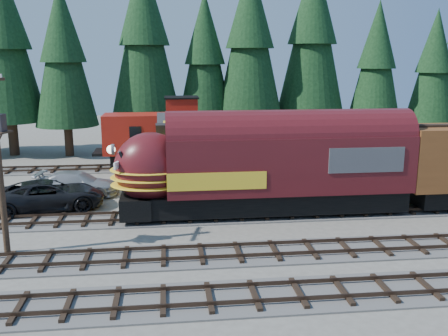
{
  "coord_description": "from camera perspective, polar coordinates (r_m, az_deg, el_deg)",
  "views": [
    {
      "loc": [
        -5.7,
        -24.45,
        9.32
      ],
      "look_at": [
        -2.4,
        4.0,
        2.99
      ],
      "focal_mm": 40.0,
      "sensor_mm": 36.0,
      "label": 1
    }
  ],
  "objects": [
    {
      "name": "track_siding",
      "position": [
        33.78,
        21.45,
        -4.34
      ],
      "size": [
        68.0,
        3.2,
        0.33
      ],
      "color": "#4C4947",
      "rests_on": "ground"
    },
    {
      "name": "pickup_truck_b",
      "position": [
        35.98,
        -16.39,
        -1.72
      ],
      "size": [
        5.93,
        3.12,
        1.64
      ],
      "primitive_type": "imported",
      "rotation": [
        0.0,
        0.0,
        1.42
      ],
      "color": "#A1A4A8",
      "rests_on": "ground"
    },
    {
      "name": "locomotive",
      "position": [
        29.66,
        3.88,
        -0.26
      ],
      "size": [
        17.85,
        3.55,
        4.85
      ],
      "color": "black",
      "rests_on": "ground"
    },
    {
      "name": "caboose",
      "position": [
        42.95,
        -6.2,
        3.65
      ],
      "size": [
        10.94,
        3.17,
        5.69
      ],
      "color": "black",
      "rests_on": "ground"
    },
    {
      "name": "track_spur",
      "position": [
        43.66,
        -12.11,
        -0.07
      ],
      "size": [
        32.0,
        3.2,
        0.33
      ],
      "color": "#4C4947",
      "rests_on": "ground"
    },
    {
      "name": "ground",
      "position": [
        26.78,
        6.16,
        -7.98
      ],
      "size": [
        120.0,
        120.0,
        0.0
      ],
      "primitive_type": "plane",
      "color": "#6B665B",
      "rests_on": "ground"
    },
    {
      "name": "conifer_backdrop",
      "position": [
        50.69,
        3.99,
        13.88
      ],
      "size": [
        80.98,
        21.97,
        17.46
      ],
      "color": "black",
      "rests_on": "ground"
    },
    {
      "name": "pickup_truck_a",
      "position": [
        33.04,
        -19.38,
        -2.95
      ],
      "size": [
        7.3,
        4.58,
        1.88
      ],
      "primitive_type": "imported",
      "rotation": [
        0.0,
        0.0,
        1.8
      ],
      "color": "black",
      "rests_on": "ground"
    },
    {
      "name": "depot",
      "position": [
        35.97,
        2.61,
        2.27
      ],
      "size": [
        12.8,
        7.0,
        5.3
      ],
      "color": "gold",
      "rests_on": "ground"
    }
  ]
}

